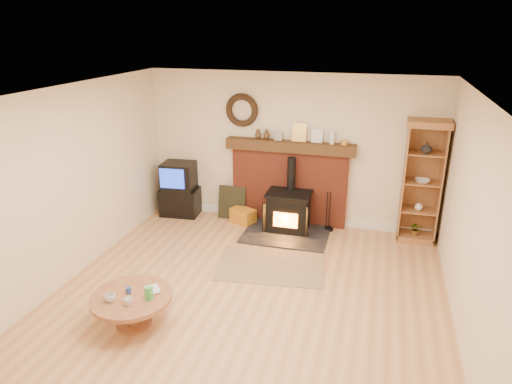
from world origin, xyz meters
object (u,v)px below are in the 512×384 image
(tv_unit, at_px, (180,190))
(curio_cabinet, at_px, (422,182))
(wood_stove, at_px, (288,213))
(coffee_table, at_px, (132,301))

(tv_unit, bearing_deg, curio_cabinet, 1.20)
(wood_stove, xyz_separation_m, tv_unit, (-2.07, 0.20, 0.14))
(curio_cabinet, height_order, coffee_table, curio_cabinet)
(wood_stove, bearing_deg, curio_cabinet, 7.84)
(curio_cabinet, distance_m, coffee_table, 4.70)
(curio_cabinet, xyz_separation_m, coffee_table, (-3.27, -3.31, -0.66))
(curio_cabinet, bearing_deg, tv_unit, -178.80)
(curio_cabinet, bearing_deg, wood_stove, -172.16)
(wood_stove, relative_size, curio_cabinet, 0.71)
(wood_stove, bearing_deg, coffee_table, -111.68)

